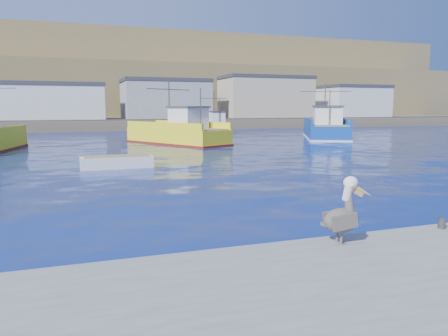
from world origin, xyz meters
The scene contains 8 objects.
ground centered at (0.00, 0.00, 0.00)m, with size 260.00×260.00×0.00m, color #06114F.
dock_bollards centered at (0.60, -3.40, 0.65)m, with size 36.20×0.20×0.30m.
far_shore centered at (0.00, 109.20, 8.98)m, with size 200.00×81.00×24.00m.
trawler_yellow_b centered at (4.04, 31.43, 1.08)m, with size 9.23×12.55×6.60m.
trawler_blue centered at (22.67, 33.57, 1.12)m, with size 9.65×13.45×6.70m.
boat_orange centered at (12.61, 45.48, 0.98)m, with size 3.71×7.20×5.92m.
skiff_mid centered at (-3.75, 15.17, 0.30)m, with size 4.35×1.59×0.94m.
pelican centered at (-0.26, -3.59, 1.19)m, with size 1.31×0.59×1.62m.
Camera 1 is at (-6.29, -12.24, 3.75)m, focal length 35.00 mm.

